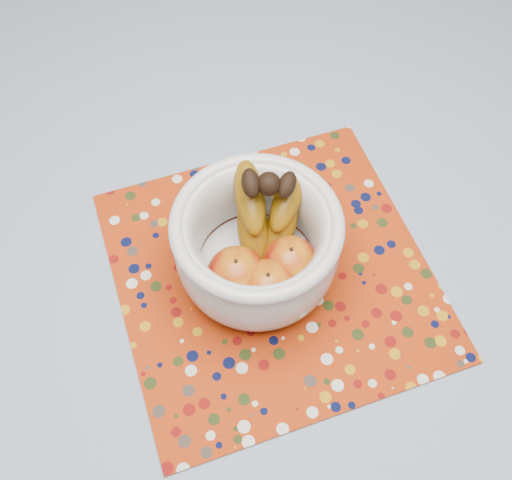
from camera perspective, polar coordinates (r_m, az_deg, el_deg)
table at (r=0.99m, az=-1.01°, el=-2.00°), size 1.20×1.20×0.75m
tablecloth at (r=0.91m, az=-1.08°, el=0.47°), size 1.32×1.32×0.01m
placemat at (r=0.87m, az=1.56°, el=-3.17°), size 0.50×0.50×0.00m
fruit_bowl at (r=0.81m, az=0.57°, el=0.01°), size 0.24×0.23×0.17m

